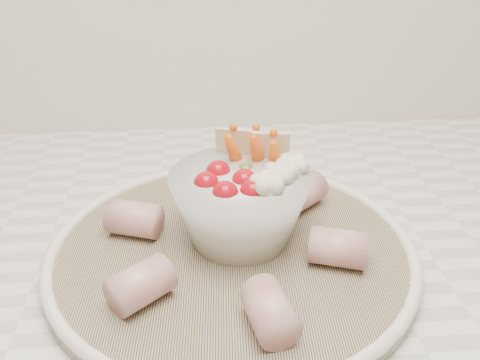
{
  "coord_description": "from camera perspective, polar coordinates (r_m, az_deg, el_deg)",
  "views": [
    {
      "loc": [
        -0.12,
        0.96,
        1.25
      ],
      "look_at": [
        -0.08,
        1.42,
        1.0
      ],
      "focal_mm": 40.0,
      "sensor_mm": 36.0,
      "label": 1
    }
  ],
  "objects": [
    {
      "name": "veggie_bowl",
      "position": [
        0.53,
        0.17,
        -2.54
      ],
      "size": [
        0.14,
        0.14,
        0.11
      ],
      "color": "silver",
      "rests_on": "serving_platter"
    },
    {
      "name": "cured_meat_rolls",
      "position": [
        0.53,
        -0.89,
        -5.64
      ],
      "size": [
        0.26,
        0.29,
        0.04
      ],
      "color": "#B6535D",
      "rests_on": "serving_platter"
    },
    {
      "name": "serving_platter",
      "position": [
        0.54,
        -0.87,
        -7.58
      ],
      "size": [
        0.39,
        0.39,
        0.02
      ],
      "color": "navy",
      "rests_on": "kitchen_counter"
    }
  ]
}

